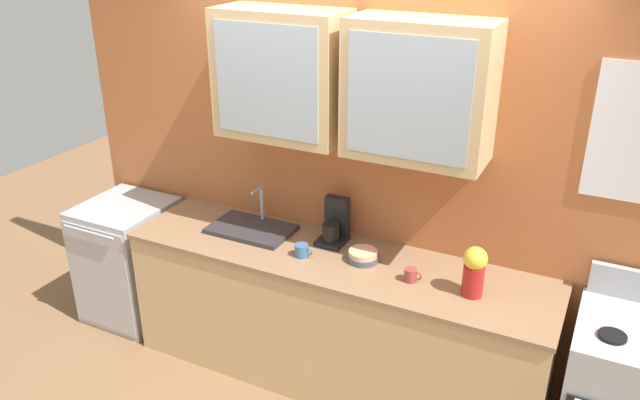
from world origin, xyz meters
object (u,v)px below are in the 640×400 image
(dishwasher, at_px, (130,260))
(coffee_maker, at_px, (334,226))
(sink_faucet, at_px, (252,228))
(bowl_stack, at_px, (363,256))
(cup_near_bowls, at_px, (411,275))
(cup_near_sink, at_px, (302,250))
(vase, at_px, (474,270))

(dishwasher, bearing_deg, coffee_maker, 6.95)
(sink_faucet, bearing_deg, dishwasher, -175.84)
(sink_faucet, height_order, bowl_stack, sink_faucet)
(bowl_stack, bearing_deg, sink_faucet, 177.22)
(sink_faucet, distance_m, cup_near_bowls, 1.16)
(bowl_stack, distance_m, cup_near_sink, 0.37)
(dishwasher, relative_size, coffee_maker, 3.11)
(coffee_maker, bearing_deg, bowl_stack, -30.66)
(dishwasher, bearing_deg, vase, -0.88)
(bowl_stack, height_order, cup_near_sink, cup_near_sink)
(sink_faucet, distance_m, coffee_maker, 0.57)
(dishwasher, distance_m, coffee_maker, 1.71)
(bowl_stack, distance_m, vase, 0.70)
(bowl_stack, relative_size, coffee_maker, 0.64)
(cup_near_sink, xyz_separation_m, dishwasher, (-1.51, 0.08, -0.49))
(vase, height_order, coffee_maker, vase)
(vase, bearing_deg, sink_faucet, 175.58)
(sink_faucet, bearing_deg, vase, -4.42)
(vase, bearing_deg, coffee_maker, 166.13)
(cup_near_bowls, distance_m, coffee_maker, 0.65)
(cup_near_sink, relative_size, cup_near_bowls, 1.13)
(vase, distance_m, cup_near_sink, 1.04)
(sink_faucet, bearing_deg, cup_near_bowls, -6.54)
(cup_near_bowls, bearing_deg, sink_faucet, 173.46)
(vase, relative_size, coffee_maker, 1.01)
(dishwasher, bearing_deg, cup_near_sink, -2.90)
(cup_near_bowls, bearing_deg, dishwasher, 178.56)
(sink_faucet, bearing_deg, coffee_maker, 12.20)
(cup_near_bowls, xyz_separation_m, coffee_maker, (-0.60, 0.25, 0.07))
(bowl_stack, xyz_separation_m, cup_near_bowls, (0.33, -0.09, 0.01))
(bowl_stack, distance_m, dishwasher, 1.93)
(coffee_maker, bearing_deg, vase, -13.87)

